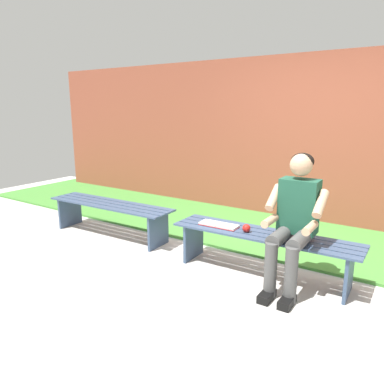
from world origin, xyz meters
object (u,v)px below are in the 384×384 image
(bench_near, at_px, (263,243))
(bench_far, at_px, (110,211))
(apple, at_px, (246,228))
(book_open, at_px, (219,225))
(person_seated, at_px, (294,217))

(bench_near, relative_size, bench_far, 1.03)
(apple, height_order, book_open, apple)
(bench_far, distance_m, apple, 1.96)
(bench_near, height_order, book_open, book_open)
(bench_near, xyz_separation_m, person_seated, (-0.32, 0.10, 0.34))
(person_seated, height_order, book_open, person_seated)
(bench_far, bearing_deg, person_seated, 177.66)
(book_open, bearing_deg, apple, 175.11)
(bench_near, bearing_deg, book_open, 4.71)
(bench_far, relative_size, apple, 22.31)
(bench_near, height_order, apple, apple)
(person_seated, bearing_deg, book_open, -4.31)
(book_open, bearing_deg, bench_near, -176.80)
(bench_far, xyz_separation_m, apple, (-1.95, 0.06, 0.14))
(apple, bearing_deg, bench_far, -1.71)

